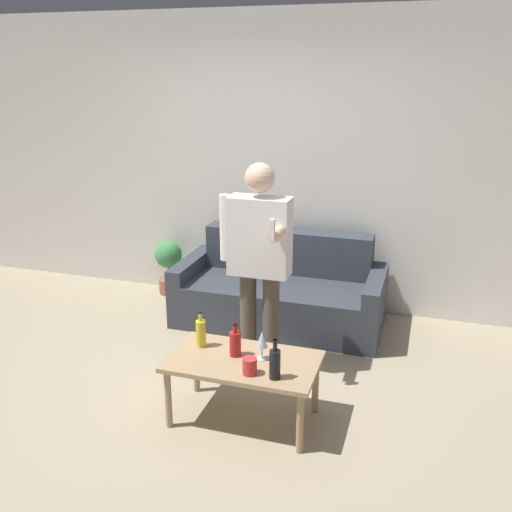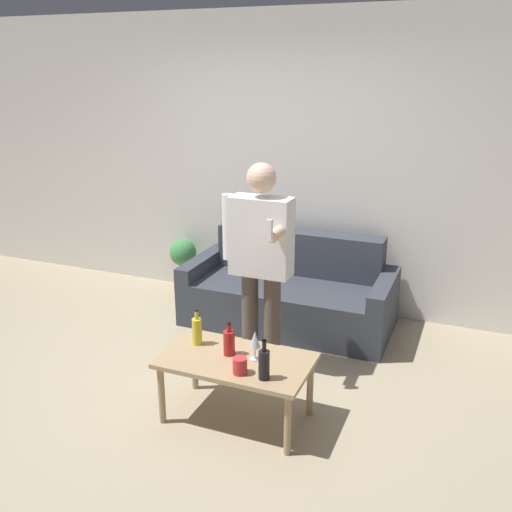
# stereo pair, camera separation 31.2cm
# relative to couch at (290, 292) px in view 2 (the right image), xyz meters

# --- Properties ---
(ground_plane) EXTENTS (16.00, 16.00, 0.00)m
(ground_plane) POSITION_rel_couch_xyz_m (-0.26, -1.52, -0.28)
(ground_plane) COLOR tan
(wall_back) EXTENTS (8.00, 0.06, 2.70)m
(wall_back) POSITION_rel_couch_xyz_m (-0.26, 0.49, 1.07)
(wall_back) COLOR silver
(wall_back) RESTS_ON ground_plane
(couch) EXTENTS (1.82, 0.84, 0.79)m
(couch) POSITION_rel_couch_xyz_m (0.00, 0.00, 0.00)
(couch) COLOR #383D47
(couch) RESTS_ON ground_plane
(coffee_table) EXTENTS (0.96, 0.55, 0.44)m
(coffee_table) POSITION_rel_couch_xyz_m (0.17, -1.56, 0.10)
(coffee_table) COLOR tan
(coffee_table) RESTS_ON ground_plane
(bottle_orange) EXTENTS (0.08, 0.08, 0.23)m
(bottle_orange) POSITION_rel_couch_xyz_m (0.11, -1.52, 0.25)
(bottle_orange) COLOR #B21E1E
(bottle_orange) RESTS_ON coffee_table
(bottle_green) EXTENTS (0.07, 0.07, 0.25)m
(bottle_green) POSITION_rel_couch_xyz_m (-0.15, -1.47, 0.26)
(bottle_green) COLOR yellow
(bottle_green) RESTS_ON coffee_table
(bottle_dark) EXTENTS (0.07, 0.07, 0.25)m
(bottle_dark) POSITION_rel_couch_xyz_m (0.42, -1.72, 0.26)
(bottle_dark) COLOR black
(bottle_dark) RESTS_ON coffee_table
(wine_glass_near) EXTENTS (0.07, 0.07, 0.19)m
(wine_glass_near) POSITION_rel_couch_xyz_m (0.28, -1.52, 0.29)
(wine_glass_near) COLOR silver
(wine_glass_near) RESTS_ON coffee_table
(cup_on_table) EXTENTS (0.09, 0.09, 0.10)m
(cup_on_table) POSITION_rel_couch_xyz_m (0.27, -1.72, 0.21)
(cup_on_table) COLOR red
(cup_on_table) RESTS_ON coffee_table
(person_standing_front) EXTENTS (0.52, 0.42, 1.58)m
(person_standing_front) POSITION_rel_couch_xyz_m (0.06, -0.88, 0.64)
(person_standing_front) COLOR brown
(person_standing_front) RESTS_ON ground_plane
(potted_plant) EXTENTS (0.27, 0.27, 0.55)m
(potted_plant) POSITION_rel_couch_xyz_m (-1.25, 0.30, 0.04)
(potted_plant) COLOR #936042
(potted_plant) RESTS_ON ground_plane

